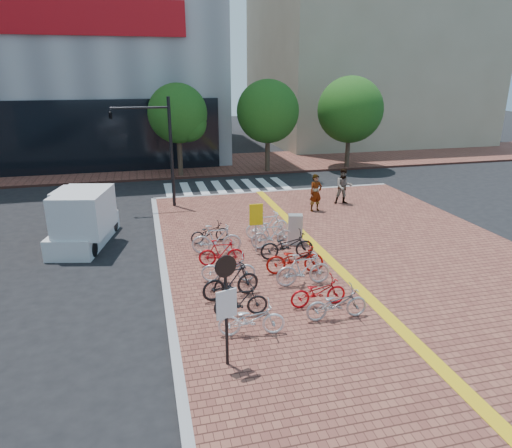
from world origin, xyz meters
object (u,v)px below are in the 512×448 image
object	(u,v)px
bike_0	(251,319)
bike_11	(287,245)
bike_6	(210,232)
bike_3	(228,268)
traffic_light_pole	(144,133)
bike_12	(272,235)
pedestrian_a	(316,193)
bike_7	(337,303)
notice_sign	(226,298)
box_truck	(82,218)
bike_1	(241,301)
bike_2	(231,281)
bike_10	(295,259)
pedestrian_b	(344,186)
bike_5	(216,239)
bike_8	(318,292)
utility_box	(295,229)
bike_13	(267,225)
bike_9	(303,269)
bike_4	(221,253)
yellow_sign	(256,219)

from	to	relation	value
bike_0	bike_11	xyz separation A→B (m)	(2.48, 4.70, 0.06)
bike_6	bike_11	size ratio (longest dim) A/B	0.79
bike_3	traffic_light_pole	world-z (taller)	traffic_light_pole
bike_12	pedestrian_a	distance (m)	5.51
bike_7	bike_11	xyz separation A→B (m)	(-0.02, 4.48, 0.05)
notice_sign	traffic_light_pole	bearing A→B (deg)	95.82
traffic_light_pole	box_truck	distance (m)	5.78
bike_1	notice_sign	bearing A→B (deg)	162.77
bike_2	bike_7	size ratio (longest dim) A/B	1.02
bike_10	box_truck	xyz separation A→B (m)	(-7.37, 5.14, 0.44)
bike_2	bike_10	distance (m)	2.76
bike_6	notice_sign	size ratio (longest dim) A/B	0.56
bike_1	pedestrian_b	size ratio (longest dim) A/B	0.83
box_truck	bike_11	bearing A→B (deg)	-27.23
bike_5	bike_12	world-z (taller)	bike_5
bike_0	pedestrian_a	bearing A→B (deg)	-21.51
bike_10	notice_sign	bearing A→B (deg)	150.86
bike_8	bike_7	bearing A→B (deg)	-165.55
bike_12	utility_box	world-z (taller)	utility_box
bike_8	bike_10	world-z (taller)	bike_10
pedestrian_b	box_truck	size ratio (longest dim) A/B	0.42
bike_10	box_truck	world-z (taller)	box_truck
bike_10	bike_12	world-z (taller)	same
traffic_light_pole	bike_1	bearing A→B (deg)	-79.36
bike_12	bike_13	size ratio (longest dim) A/B	0.93
bike_3	bike_9	size ratio (longest dim) A/B	0.97
notice_sign	pedestrian_b	bearing A→B (deg)	55.23
bike_5	box_truck	xyz separation A→B (m)	(-5.06, 2.70, 0.40)
bike_13	utility_box	world-z (taller)	utility_box
bike_1	bike_12	xyz separation A→B (m)	(2.33, 4.90, 0.06)
bike_1	box_truck	size ratio (longest dim) A/B	0.35
bike_2	bike_11	world-z (taller)	bike_2
bike_4	pedestrian_a	xyz separation A→B (m)	(5.70, 5.54, 0.43)
bike_6	box_truck	xyz separation A→B (m)	(-4.98, 1.46, 0.55)
bike_5	traffic_light_pole	world-z (taller)	traffic_light_pole
bike_9	yellow_sign	bearing A→B (deg)	13.33
pedestrian_a	box_truck	size ratio (longest dim) A/B	0.42
bike_5	bike_10	bearing A→B (deg)	-130.20
traffic_light_pole	bike_11	bearing A→B (deg)	-59.56
notice_sign	traffic_light_pole	world-z (taller)	traffic_light_pole
bike_6	bike_8	distance (m)	6.47
notice_sign	bike_9	bearing A→B (deg)	48.62
bike_4	traffic_light_pole	world-z (taller)	traffic_light_pole
bike_7	bike_9	bearing A→B (deg)	5.41
bike_0	bike_2	world-z (taller)	bike_2
bike_1	bike_4	size ratio (longest dim) A/B	0.95
bike_9	bike_12	distance (m)	3.46
bike_11	notice_sign	xyz separation A→B (m)	(-3.34, -5.84, 1.25)
bike_1	box_truck	bearing A→B (deg)	36.20
bike_4	yellow_sign	bearing A→B (deg)	-47.93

